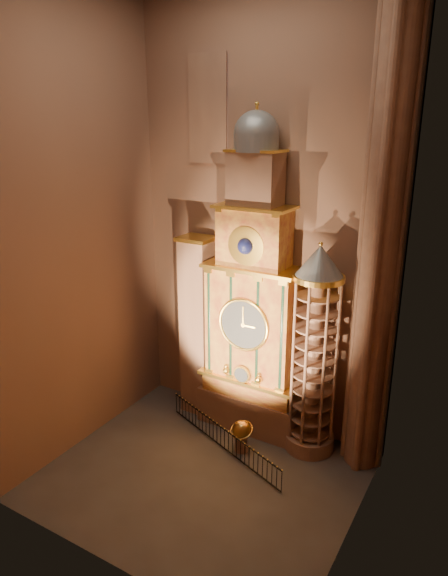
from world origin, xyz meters
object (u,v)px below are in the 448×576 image
Objects in this scene: celestial_globe at (241,433)px; iron_railing at (223,438)px; portrait_tower at (198,326)px; stair_turret at (314,354)px; astronomical_clock at (253,312)px.

iron_railing is at bearing -159.87° from celestial_globe.
portrait_tower is 0.94× the size of stair_turret.
astronomical_clock is at bearing 84.75° from iron_railing.
celestial_globe is 0.21× the size of iron_railing.
celestial_globe is at bearing -29.83° from portrait_tower.
iron_railing is at bearing -147.56° from stair_turret.
celestial_globe is at bearing -144.20° from stair_turret.
celestial_globe is at bearing 20.13° from iron_railing.
astronomical_clock is 6.15m from celestial_globe.
astronomical_clock reaches higher than celestial_globe.
stair_turret reaches higher than iron_railing.
stair_turret is (3.50, -0.26, -1.41)m from astronomical_clock.
stair_turret reaches higher than celestial_globe.
astronomical_clock is 3.73m from portrait_tower.
astronomical_clock is 2.10× the size of iron_railing.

